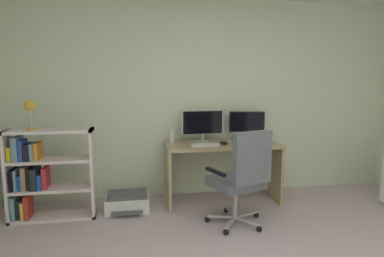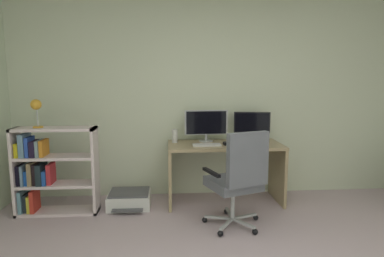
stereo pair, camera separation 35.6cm
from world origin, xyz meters
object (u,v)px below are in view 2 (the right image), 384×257
Objects in this scene: desk_lamp at (36,107)px; bookshelf at (46,171)px; office_chair at (238,177)px; desk at (225,160)px; printer at (130,199)px; desktop_speaker at (175,136)px; keyboard at (207,145)px; monitor_main at (206,124)px; monitor_secondary at (252,124)px; computer_mouse at (226,144)px.

bookshelf is at bearing -0.34° from desk_lamp.
office_chair is 2.35m from desk_lamp.
printer is at bearing -175.66° from desk.
office_chair reaches higher than bookshelf.
desk_lamp is (-1.55, -0.32, 0.40)m from desktop_speaker.
desktop_speaker is at bearing 124.83° from office_chair.
office_chair reaches higher than printer.
desktop_speaker is 0.53× the size of desk_lamp.
desk is 0.69m from desktop_speaker.
desk_lamp is 1.52m from printer.
keyboard reaches higher than printer.
desk_lamp is at bearing 179.66° from bookshelf.
monitor_main reaches higher than desktop_speaker.
keyboard is at bearing 109.98° from office_chair.
desk_lamp reaches higher than desktop_speaker.
monitor_secondary is 0.46× the size of bookshelf.
monitor_main is 1.09× the size of printer.
bookshelf is at bearing -172.59° from printer.
computer_mouse reaches higher than keyboard.
monitor_main is at bearing 14.43° from printer.
desk is 1.35× the size of office_chair.
desk_lamp is at bearing 165.04° from office_chair.
desk is at bearing 90.44° from office_chair.
desk is at bearing -10.17° from desktop_speaker.
monitor_secondary is 0.71m from keyboard.
monitor_secondary is 0.49m from computer_mouse.
monitor_secondary is 0.90× the size of printer.
desktop_speaker is 1.63m from desk_lamp.
keyboard is 0.45m from desktop_speaker.
computer_mouse is 0.74m from office_chair.
desk_lamp is at bearing -169.33° from monitor_main.
monitor_main is 0.53× the size of office_chair.
monitor_main is at bearing 103.20° from office_chair.
desk is 0.79m from office_chair.
desk is 2.29m from desk_lamp.
printer is at bearing 7.41° from bookshelf.
computer_mouse is 0.66m from desktop_speaker.
monitor_main is at bearing 11.04° from bookshelf.
monitor_secondary is 1.81m from printer.
desktop_speaker is 1.13m from office_chair.
desk is at bearing 5.50° from desk_lamp.
office_chair reaches higher than desktop_speaker.
monitor_secondary is (0.38, 0.16, 0.43)m from desk.
bookshelf is at bearing -167.79° from desktop_speaker.
office_chair is (0.22, -0.95, -0.43)m from monitor_main.
desktop_speaker is at bearing 12.21° from bookshelf.
keyboard is 0.24m from computer_mouse.
bookshelf is at bearing -168.96° from monitor_main.
office_chair is (0.00, -0.70, -0.21)m from computer_mouse.
printer is at bearing -170.95° from monitor_secondary.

